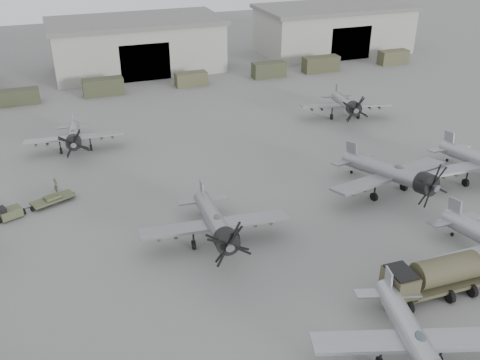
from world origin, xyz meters
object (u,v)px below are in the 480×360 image
(aircraft_near_1, at_px, (415,341))
(aircraft_far_0, at_px, (74,136))
(ground_crew, at_px, (56,185))
(aircraft_far_1, at_px, (346,104))
(aircraft_mid_2, at_px, (393,174))
(tug_trailer, at_px, (27,208))
(fuel_tanker, at_px, (433,275))
(aircraft_mid_1, at_px, (216,223))

(aircraft_near_1, xyz_separation_m, aircraft_far_0, (-16.86, 41.05, -0.24))
(aircraft_far_0, bearing_deg, ground_crew, -102.03)
(aircraft_far_0, distance_m, aircraft_far_1, 35.09)
(aircraft_mid_2, xyz_separation_m, tug_trailer, (-34.06, 8.95, -1.92))
(aircraft_far_0, height_order, aircraft_far_1, aircraft_far_1)
(aircraft_near_1, bearing_deg, aircraft_far_0, 130.13)
(aircraft_far_0, height_order, tug_trailer, aircraft_far_0)
(aircraft_far_0, relative_size, fuel_tanker, 1.46)
(aircraft_near_1, relative_size, aircraft_far_1, 1.04)
(aircraft_near_1, distance_m, aircraft_far_1, 43.59)
(aircraft_mid_2, distance_m, tug_trailer, 35.27)
(aircraft_far_1, height_order, fuel_tanker, aircraft_far_1)
(aircraft_far_1, distance_m, fuel_tanker, 36.24)
(aircraft_mid_1, height_order, aircraft_far_1, aircraft_mid_1)
(aircraft_mid_1, relative_size, fuel_tanker, 1.64)
(aircraft_near_1, relative_size, fuel_tanker, 1.62)
(ground_crew, bearing_deg, aircraft_mid_1, -132.61)
(tug_trailer, relative_size, ground_crew, 4.48)
(aircraft_mid_2, distance_m, fuel_tanker, 15.09)
(aircraft_mid_2, xyz_separation_m, aircraft_far_1, (6.52, 20.18, -0.26))
(aircraft_far_1, bearing_deg, ground_crew, -152.16)
(aircraft_mid_2, bearing_deg, aircraft_far_1, 61.38)
(aircraft_mid_1, distance_m, aircraft_far_0, 25.87)
(tug_trailer, bearing_deg, aircraft_near_1, -73.96)
(aircraft_far_1, bearing_deg, aircraft_mid_1, -122.51)
(aircraft_near_1, xyz_separation_m, fuel_tanker, (5.77, 5.57, -0.59))
(aircraft_near_1, height_order, aircraft_far_1, aircraft_near_1)
(aircraft_near_1, distance_m, aircraft_mid_2, 22.67)
(aircraft_mid_2, height_order, tug_trailer, aircraft_mid_2)
(tug_trailer, bearing_deg, aircraft_far_0, 44.25)
(aircraft_near_1, height_order, tug_trailer, aircraft_near_1)
(aircraft_mid_2, relative_size, ground_crew, 8.61)
(aircraft_mid_1, distance_m, aircraft_mid_2, 19.16)
(ground_crew, bearing_deg, aircraft_far_1, -70.61)
(aircraft_near_1, relative_size, tug_trailer, 1.77)
(tug_trailer, xyz_separation_m, ground_crew, (2.81, 3.28, 0.25))
(aircraft_mid_1, relative_size, tug_trailer, 1.79)
(aircraft_near_1, xyz_separation_m, tug_trailer, (-22.38, 28.39, -1.76))
(aircraft_mid_1, xyz_separation_m, aircraft_far_1, (25.52, 22.61, -0.11))
(aircraft_near_1, relative_size, ground_crew, 7.94)
(aircraft_mid_1, height_order, ground_crew, aircraft_mid_1)
(aircraft_near_1, xyz_separation_m, aircraft_far_1, (18.20, 39.61, -0.09))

